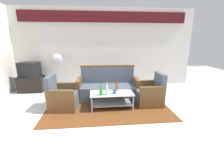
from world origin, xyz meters
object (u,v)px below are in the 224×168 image
at_px(bottle_clear, 107,90).
at_px(bottle_green, 101,91).
at_px(armchair_right, 149,94).
at_px(cup, 115,92).
at_px(tv_stand, 31,84).
at_px(television, 29,69).
at_px(bottle_brown, 117,86).
at_px(couch, 108,88).
at_px(pedestal_fan, 57,61).
at_px(coffee_table, 112,98).
at_px(armchair_left, 63,97).

height_order(bottle_clear, bottle_green, bottle_clear).
height_order(armchair_right, bottle_green, armchair_right).
distance_m(armchair_right, cup, 1.04).
distance_m(cup, tv_stand, 3.16).
distance_m(armchair_right, bottle_clear, 1.24).
bearing_deg(tv_stand, television, 74.98).
bearing_deg(bottle_clear, bottle_green, -166.40).
bearing_deg(cup, bottle_green, -167.67).
height_order(armchair_right, bottle_brown, armchair_right).
bearing_deg(cup, bottle_clear, -168.67).
bearing_deg(couch, bottle_clear, 85.73).
relative_size(television, pedestal_fan, 0.55).
bearing_deg(cup, couch, 97.82).
distance_m(bottle_brown, tv_stand, 3.12).
bearing_deg(bottle_brown, armchair_right, -0.67).
distance_m(coffee_table, pedestal_fan, 2.49).
xyz_separation_m(couch, cup, (0.10, -0.76, 0.14)).
bearing_deg(coffee_table, bottle_green, -150.78).
height_order(couch, cup, couch).
distance_m(bottle_brown, television, 3.11).
height_order(couch, armchair_left, couch).
bearing_deg(armchair_right, couch, 64.82).
height_order(armchair_right, bottle_clear, armchair_right).
relative_size(tv_stand, pedestal_fan, 0.63).
xyz_separation_m(bottle_green, pedestal_fan, (-1.40, 1.85, 0.49)).
xyz_separation_m(couch, coffee_table, (0.04, -0.68, -0.04)).
bearing_deg(couch, bottle_green, 76.11).
distance_m(armchair_right, television, 3.96).
bearing_deg(pedestal_fan, bottle_brown, -40.03).
xyz_separation_m(bottle_green, tv_stand, (-2.30, 1.80, -0.26)).
relative_size(coffee_table, cup, 11.00).
bearing_deg(pedestal_fan, cup, -45.52).
bearing_deg(armchair_left, coffee_table, 89.23).
bearing_deg(couch, coffee_table, 95.49).
relative_size(bottle_brown, pedestal_fan, 0.24).
relative_size(bottle_green, bottle_brown, 0.99).
xyz_separation_m(coffee_table, bottle_green, (-0.28, -0.16, 0.25)).
relative_size(armchair_right, bottle_green, 2.85).
xyz_separation_m(armchair_right, bottle_green, (-1.34, -0.30, 0.24)).
height_order(bottle_green, tv_stand, bottle_green).
height_order(coffee_table, bottle_clear, bottle_clear).
xyz_separation_m(tv_stand, television, (0.00, 0.00, 0.50)).
xyz_separation_m(coffee_table, pedestal_fan, (-1.68, 1.69, 0.74)).
xyz_separation_m(cup, pedestal_fan, (-1.74, 1.77, 0.55)).
relative_size(cup, pedestal_fan, 0.08).
bearing_deg(tv_stand, cup, -33.10).
xyz_separation_m(couch, armchair_left, (-1.22, -0.56, -0.03)).
distance_m(couch, coffee_table, 0.68).
height_order(cup, pedestal_fan, pedestal_fan).
distance_m(armchair_left, bottle_brown, 1.43).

